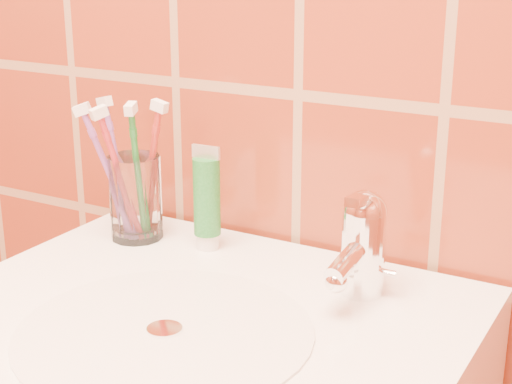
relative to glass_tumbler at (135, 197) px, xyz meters
The scene contains 8 objects.
glass_tumbler is the anchor object (origin of this frame).
toothpaste_tube 0.10m from the glass_tumbler, ahead, with size 0.04×0.03×0.13m.
faucet 0.32m from the glass_tumbler, ahead, with size 0.05×0.11×0.12m.
toothbrush_0 0.04m from the glass_tumbler, 24.67° to the left, with size 0.06×0.02×0.19m, color #A52A23, non-canonical shape.
toothbrush_1 0.04m from the glass_tumbler, behind, with size 0.07×0.04×0.19m, color #7D4696, non-canonical shape.
toothbrush_2 0.04m from the glass_tumbler, 93.98° to the right, with size 0.04×0.07×0.19m, color #A4232D, non-canonical shape.
toothbrush_3 0.04m from the glass_tumbler, 36.44° to the right, with size 0.03×0.05×0.19m, color #1F742A, non-canonical shape.
toothbrush_4 0.05m from the glass_tumbler, 135.01° to the right, with size 0.08×0.05×0.19m, color #87489A, non-canonical shape.
Camera 1 is at (0.42, 0.35, 1.23)m, focal length 55.00 mm.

